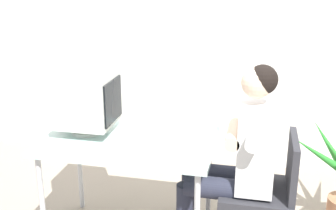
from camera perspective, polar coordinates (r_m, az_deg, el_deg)
wall_back at (r=3.87m, az=5.19°, el=13.47°), size 8.00×0.10×3.00m
desk at (r=2.79m, az=-5.28°, el=-5.73°), size 1.12×0.70×0.74m
crt_monitor at (r=2.83m, az=-11.10°, el=0.69°), size 0.39×0.36×0.41m
keyboard at (r=2.74m, az=-5.11°, el=-4.44°), size 0.18×0.47×0.03m
office_chair at (r=2.78m, az=13.21°, el=-10.76°), size 0.45×0.45×0.83m
person_seated at (r=2.69m, az=9.34°, el=-6.74°), size 0.72×0.56×1.27m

